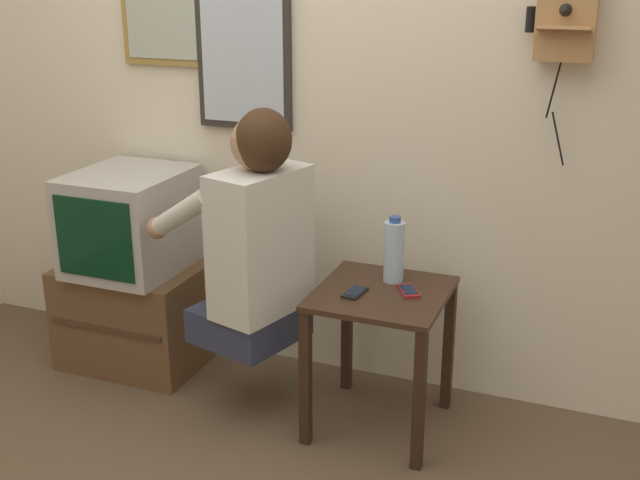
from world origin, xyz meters
name	(u,v)px	position (x,y,z in m)	size (l,w,h in m)	color
wall_back	(312,84)	(0.00, 1.13, 1.27)	(6.80, 0.05, 2.55)	beige
side_table	(381,321)	(0.45, 0.71, 0.45)	(0.49, 0.51, 0.58)	#382316
person	(255,237)	(-0.04, 0.64, 0.76)	(0.63, 0.53, 0.94)	#2D3347
tv_stand	(136,314)	(-0.75, 0.82, 0.23)	(0.62, 0.46, 0.47)	brown
television	(130,221)	(-0.73, 0.81, 0.69)	(0.45, 0.52, 0.44)	#ADA89E
wall_phone_antique	(567,15)	(1.00, 1.05, 1.58)	(0.24, 0.19, 0.73)	#AD7A47
framed_picture	(162,18)	(-0.68, 1.09, 1.53)	(0.40, 0.03, 0.40)	olive
wall_mirror	(244,59)	(-0.29, 1.09, 1.37)	(0.43, 0.03, 0.59)	#2D2823
cell_phone_held	(355,292)	(0.37, 0.65, 0.58)	(0.07, 0.13, 0.01)	black
cell_phone_spare	(409,291)	(0.55, 0.74, 0.58)	(0.11, 0.14, 0.01)	maroon
water_bottle	(394,251)	(0.46, 0.83, 0.70)	(0.08, 0.08, 0.26)	#ADC6DB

